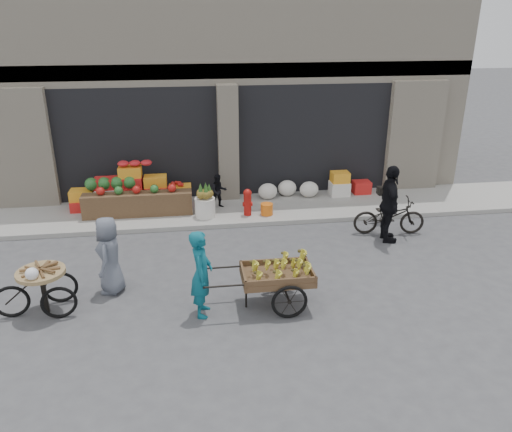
{
  "coord_description": "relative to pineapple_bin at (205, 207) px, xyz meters",
  "views": [
    {
      "loc": [
        -1.15,
        -8.49,
        4.98
      ],
      "look_at": [
        0.21,
        1.03,
        1.1
      ],
      "focal_mm": 35.0,
      "sensor_mm": 36.0,
      "label": 1
    }
  ],
  "objects": [
    {
      "name": "vendor_woman",
      "position": [
        -0.25,
        -4.37,
        0.43
      ],
      "size": [
        0.46,
        0.63,
        1.61
      ],
      "primitive_type": "imported",
      "rotation": [
        0.0,
        0.0,
        1.44
      ],
      "color": "#0E5A6B",
      "rests_on": "ground"
    },
    {
      "name": "seated_person",
      "position": [
        0.4,
        0.6,
        0.21
      ],
      "size": [
        0.51,
        0.43,
        0.93
      ],
      "primitive_type": "imported",
      "rotation": [
        0.0,
        0.0,
        0.17
      ],
      "color": "black",
      "rests_on": "sidewalk"
    },
    {
      "name": "fire_hydrant",
      "position": [
        1.1,
        -0.05,
        0.13
      ],
      "size": [
        0.22,
        0.22,
        0.71
      ],
      "color": "#A5140F",
      "rests_on": "sidewalk"
    },
    {
      "name": "pineapple_bin",
      "position": [
        0.0,
        0.0,
        0.0
      ],
      "size": [
        0.52,
        0.52,
        0.5
      ],
      "primitive_type": "cylinder",
      "color": "silver",
      "rests_on": "sidewalk"
    },
    {
      "name": "right_bay_goods",
      "position": [
        3.36,
        1.1,
        0.04
      ],
      "size": [
        3.35,
        0.6,
        0.7
      ],
      "color": "silver",
      "rests_on": "sidewalk"
    },
    {
      "name": "cyclist",
      "position": [
        4.19,
        -1.85,
        0.55
      ],
      "size": [
        0.59,
        1.13,
        1.84
      ],
      "primitive_type": "imported",
      "rotation": [
        0.0,
        0.0,
        1.44
      ],
      "color": "black",
      "rests_on": "ground"
    },
    {
      "name": "tricycle_cart",
      "position": [
        -3.05,
        -3.92,
        0.2
      ],
      "size": [
        1.46,
        0.96,
        0.95
      ],
      "rotation": [
        0.0,
        0.0,
        0.16
      ],
      "color": "#9E7F51",
      "rests_on": "ground"
    },
    {
      "name": "building",
      "position": [
        0.75,
        4.43,
        3.0
      ],
      "size": [
        14.0,
        6.45,
        7.0
      ],
      "color": "beige",
      "rests_on": "ground"
    },
    {
      "name": "orange_bucket",
      "position": [
        1.6,
        -0.1,
        -0.1
      ],
      "size": [
        0.32,
        0.32,
        0.3
      ],
      "primitive_type": "cylinder",
      "color": "orange",
      "rests_on": "sidewalk"
    },
    {
      "name": "banana_cart",
      "position": [
        1.06,
        -4.28,
        0.3
      ],
      "size": [
        2.2,
        0.97,
        0.92
      ],
      "rotation": [
        0.0,
        0.0,
        -0.0
      ],
      "color": "brown",
      "rests_on": "ground"
    },
    {
      "name": "bicycle",
      "position": [
        4.39,
        -1.45,
        0.08
      ],
      "size": [
        1.78,
        0.82,
        0.9
      ],
      "primitive_type": "imported",
      "rotation": [
        0.0,
        0.0,
        1.44
      ],
      "color": "black",
      "rests_on": "ground"
    },
    {
      "name": "ground",
      "position": [
        0.75,
        -3.6,
        -0.37
      ],
      "size": [
        80.0,
        80.0,
        0.0
      ],
      "primitive_type": "plane",
      "color": "#424244",
      "rests_on": "ground"
    },
    {
      "name": "vendor_grey",
      "position": [
        -1.95,
        -3.32,
        0.39
      ],
      "size": [
        0.58,
        0.81,
        1.53
      ],
      "primitive_type": "imported",
      "rotation": [
        0.0,
        0.0,
        -1.71
      ],
      "color": "slate",
      "rests_on": "ground"
    },
    {
      "name": "fruit_display",
      "position": [
        -1.73,
        0.78,
        0.3
      ],
      "size": [
        3.1,
        1.12,
        1.24
      ],
      "color": "red",
      "rests_on": "sidewalk"
    },
    {
      "name": "sidewalk",
      "position": [
        0.75,
        0.5,
        -0.31
      ],
      "size": [
        18.0,
        2.2,
        0.12
      ],
      "primitive_type": "cube",
      "color": "gray",
      "rests_on": "ground"
    }
  ]
}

